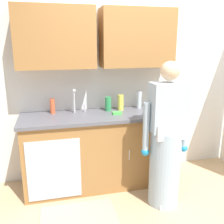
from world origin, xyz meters
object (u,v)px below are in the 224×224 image
at_px(bottle_soap, 157,100).
at_px(sink, 79,117).
at_px(person_at_sink, 166,147).
at_px(bottle_water_short, 139,100).
at_px(bottle_cleaner_spray, 108,104).
at_px(bottle_dish_liquid, 121,102).
at_px(cup_by_sink, 149,112).
at_px(sponge, 117,113).
at_px(bottle_water_tall, 53,106).

bearing_deg(bottle_soap, sink, -172.21).
relative_size(person_at_sink, bottle_water_short, 6.90).
bearing_deg(bottle_cleaner_spray, sink, -161.24).
relative_size(bottle_dish_liquid, bottle_cleaner_spray, 1.11).
xyz_separation_m(bottle_cleaner_spray, cup_by_sink, (0.43, -0.34, -0.05)).
bearing_deg(person_at_sink, sponge, 126.66).
bearing_deg(bottle_cleaner_spray, sponge, -70.79).
bearing_deg(bottle_water_tall, sponge, -16.68).
bearing_deg(person_at_sink, bottle_water_tall, 146.44).
relative_size(bottle_cleaner_spray, sponge, 1.66).
bearing_deg(bottle_water_short, sponge, -148.18).
relative_size(person_at_sink, cup_by_sink, 17.77).
distance_m(bottle_dish_liquid, bottle_soap, 0.51).
bearing_deg(bottle_dish_liquid, cup_by_sink, -52.89).
bearing_deg(sink, sponge, -7.38).
relative_size(bottle_cleaner_spray, bottle_soap, 0.91).
distance_m(sink, cup_by_sink, 0.85).
xyz_separation_m(sink, bottle_soap, (1.08, 0.15, 0.11)).
bearing_deg(bottle_dish_liquid, sink, -166.31).
height_order(bottle_water_short, bottle_soap, bottle_water_short).
xyz_separation_m(bottle_soap, cup_by_sink, (-0.25, -0.35, -0.05)).
height_order(bottle_water_tall, cup_by_sink, bottle_water_tall).
relative_size(person_at_sink, bottle_soap, 8.13).
height_order(bottle_water_tall, bottle_soap, bottle_soap).
bearing_deg(bottle_cleaner_spray, bottle_soap, 1.09).
relative_size(person_at_sink, bottle_cleaner_spray, 8.89).
height_order(bottle_dish_liquid, bottle_water_short, bottle_water_short).
relative_size(bottle_soap, sponge, 1.81).
height_order(person_at_sink, sponge, person_at_sink).
bearing_deg(cup_by_sink, bottle_water_short, 88.84).
height_order(bottle_dish_liquid, bottle_water_tall, bottle_dish_liquid).
height_order(bottle_water_tall, bottle_cleaner_spray, bottle_water_tall).
height_order(bottle_water_tall, bottle_water_short, bottle_water_short).
distance_m(bottle_water_tall, sponge, 0.81).
bearing_deg(person_at_sink, cup_by_sink, 97.17).
xyz_separation_m(person_at_sink, bottle_water_short, (-0.04, 0.78, 0.37)).
height_order(sink, sponge, sink).
height_order(sink, person_at_sink, person_at_sink).
distance_m(bottle_soap, sponge, 0.65).
distance_m(person_at_sink, bottle_water_tall, 1.46).
bearing_deg(bottle_water_tall, cup_by_sink, -18.38).
distance_m(bottle_water_short, cup_by_sink, 0.38).
xyz_separation_m(person_at_sink, sponge, (-0.41, 0.55, 0.26)).
bearing_deg(sink, bottle_water_short, 11.42).
height_order(sink, bottle_cleaner_spray, sink).
bearing_deg(sponge, bottle_soap, 18.66).
height_order(bottle_cleaner_spray, sponge, bottle_cleaner_spray).
bearing_deg(bottle_dish_liquid, bottle_water_tall, 177.85).
xyz_separation_m(sink, sponge, (0.46, -0.06, 0.03)).
bearing_deg(bottle_soap, sponge, -161.34).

